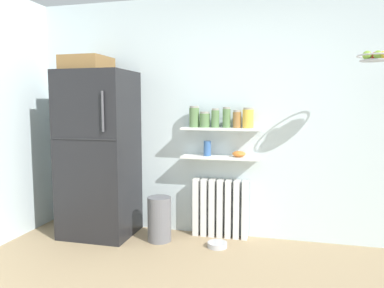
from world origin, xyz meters
The scene contains 16 objects.
back_wall centered at (0.00, 2.05, 1.30)m, with size 7.04×0.10×2.60m, color silver.
refrigerator centered at (-1.38, 1.68, 0.94)m, with size 0.75×0.67×1.96m.
radiator centered at (-0.06, 1.92, 0.32)m, with size 0.60×0.12×0.63m.
wall_shelf_lower centered at (-0.06, 1.89, 0.88)m, with size 0.83×0.22×0.03m, color white.
wall_shelf_upper centered at (-0.06, 1.89, 1.19)m, with size 0.83×0.22×0.03m, color white.
storage_jar_0 centered at (-0.35, 1.89, 1.31)m, with size 0.11×0.11×0.23m.
storage_jar_1 centered at (-0.24, 1.89, 1.28)m, with size 0.11×0.11×0.17m.
storage_jar_2 centered at (-0.12, 1.89, 1.30)m, with size 0.08×0.08×0.20m.
storage_jar_3 centered at (0.00, 1.89, 1.31)m, with size 0.08×0.08×0.22m.
storage_jar_4 centered at (0.11, 1.89, 1.29)m, with size 0.09×0.09×0.19m.
storage_jar_5 centered at (0.23, 1.89, 1.31)m, with size 0.11×0.11×0.21m.
vase centered at (-0.20, 1.89, 0.97)m, with size 0.08×0.08×0.16m, color #38609E.
shelf_bowl centered at (0.14, 1.89, 0.93)m, with size 0.14×0.14×0.06m, color orange.
trash_bin centered at (-0.67, 1.64, 0.24)m, with size 0.25×0.25×0.47m, color slate.
pet_food_bowl centered at (-0.04, 1.61, 0.03)m, with size 0.20×0.20×0.05m, color #B7B7BC.
hanging_fruit_basket centered at (1.33, 1.53, 1.85)m, with size 0.29×0.29×0.09m.
Camera 1 is at (0.61, -1.96, 1.45)m, focal length 34.49 mm.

